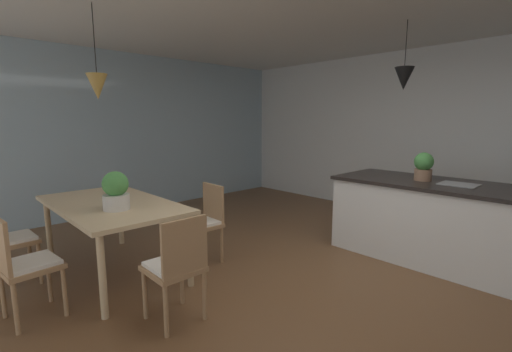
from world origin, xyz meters
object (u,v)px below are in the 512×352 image
Objects in this scene: chair_near_left at (5,238)px; chair_kitchen_end at (177,265)px; kitchen_island at (429,219)px; potted_plant_on_island at (424,166)px; potted_plant_on_table at (116,191)px; dining_table at (111,209)px; chair_far_right at (204,220)px; chair_near_right at (23,263)px.

chair_kitchen_end is at bearing 27.33° from chair_near_left.
kitchen_island is 6.36× the size of potted_plant_on_island.
chair_kitchen_end is 2.40× the size of potted_plant_on_table.
dining_table is at bearing 65.09° from chair_near_left.
dining_table is at bearing -115.18° from chair_far_right.
potted_plant_on_table is (-0.08, 0.79, 0.46)m from chair_near_right.
chair_kitchen_end is 2.70× the size of potted_plant_on_island.
potted_plant_on_island reaches higher than potted_plant_on_table.
dining_table is 3.49m from kitchen_island.
kitchen_island is at bearing 0.00° from potted_plant_on_island.
kitchen_island is 5.64× the size of potted_plant_on_table.
kitchen_island is at bearing 73.14° from chair_kitchen_end.
chair_far_right is at bearing -131.49° from kitchen_island.
kitchen_island is at bearing 64.98° from chair_near_right.
chair_near_left is 0.43× the size of kitchen_island.
chair_kitchen_end is at bearing 4.30° from potted_plant_on_table.
potted_plant_on_table is at bearing -121.92° from kitchen_island.
chair_near_right is at bearing -134.94° from chair_kitchen_end.
potted_plant_on_table reaches higher than chair_near_right.
potted_plant_on_island reaches higher than dining_table.
chair_far_right is at bearing 90.08° from chair_near_right.
dining_table is at bearing 167.86° from potted_plant_on_table.
kitchen_island is at bearing 52.89° from dining_table.
chair_kitchen_end is 1.21m from chair_near_right.
chair_near_left is 1.00× the size of chair_far_right.
chair_near_left is 0.80m from chair_near_right.
chair_far_right is (0.80, 1.72, 0.00)m from chair_near_left.
potted_plant_on_island is 3.31m from potted_plant_on_table.
chair_near_right is at bearing -84.34° from potted_plant_on_table.
potted_plant_on_island is (-0.10, 0.00, 0.61)m from kitchen_island.
chair_near_right is at bearing -113.65° from potted_plant_on_island.
kitchen_island is (2.50, 3.64, -0.01)m from chair_near_left.
chair_near_left is at bearing -132.68° from potted_plant_on_table.
chair_near_right is at bearing -64.68° from dining_table.
kitchen_island is (2.10, 2.78, -0.22)m from dining_table.
chair_kitchen_end and chair_near_right have the same top height.
chair_far_right is 2.57m from kitchen_island.
dining_table is 3.45m from potted_plant_on_island.
potted_plant_on_island is 0.89× the size of potted_plant_on_table.
chair_far_right is 1.00× the size of chair_near_right.
chair_near_right is (0.41, -0.86, -0.21)m from dining_table.
potted_plant_on_island is (2.40, 3.64, 0.59)m from chair_near_left.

